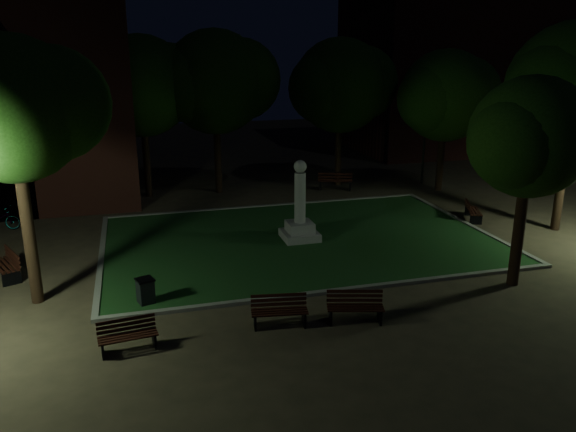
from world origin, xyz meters
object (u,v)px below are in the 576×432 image
(bench_west_near, at_px, (128,336))
(bench_far_side, at_px, (335,182))
(bench_near_left, at_px, (279,312))
(bench_right_side, at_px, (472,212))
(trash_bin, at_px, (146,292))
(monument, at_px, (300,218))
(bench_left_side, at_px, (7,265))
(bench_near_right, at_px, (355,308))

(bench_west_near, distance_m, bench_far_side, 18.07)
(bench_near_left, bearing_deg, bench_right_side, 43.00)
(bench_west_near, relative_size, trash_bin, 1.79)
(bench_right_side, bearing_deg, monument, 117.52)
(bench_near_left, distance_m, bench_left_side, 9.78)
(bench_left_side, xyz_separation_m, bench_far_side, (14.81, 8.42, 0.04))
(bench_right_side, bearing_deg, trash_bin, 132.40)
(bench_west_near, xyz_separation_m, bench_right_side, (14.94, 7.54, 0.01))
(monument, relative_size, trash_bin, 3.77)
(trash_bin, bearing_deg, bench_west_near, -101.82)
(bench_west_near, relative_size, bench_left_side, 0.85)
(monument, xyz_separation_m, bench_west_near, (-6.68, -6.93, -0.58))
(bench_near_left, height_order, bench_west_near, bench_near_left)
(bench_west_near, height_order, bench_right_side, bench_right_side)
(monument, bearing_deg, bench_west_near, -133.96)
(monument, xyz_separation_m, bench_near_right, (-0.50, -7.03, -0.55))
(bench_left_side, distance_m, trash_bin, 5.57)
(monument, relative_size, bench_right_side, 2.00)
(bench_near_right, relative_size, trash_bin, 1.97)
(bench_near_left, xyz_separation_m, trash_bin, (-3.54, 2.30, 0.03))
(bench_west_near, xyz_separation_m, bench_far_side, (10.94, 14.39, 0.09))
(monument, bearing_deg, bench_near_left, -111.36)
(trash_bin, bearing_deg, bench_left_side, 142.28)
(monument, xyz_separation_m, bench_far_side, (4.25, 7.46, -0.48))
(bench_near_right, bearing_deg, bench_right_side, 56.75)
(bench_near_right, xyz_separation_m, bench_left_side, (-10.06, 6.06, 0.03))
(bench_near_left, xyz_separation_m, bench_left_side, (-7.94, 5.71, 0.03))
(monument, distance_m, bench_near_right, 7.06)
(bench_left_side, distance_m, bench_far_side, 17.04)
(bench_near_left, relative_size, bench_far_side, 0.84)
(bench_near_right, distance_m, trash_bin, 6.24)
(bench_right_side, bearing_deg, bench_far_side, 53.64)
(bench_near_left, height_order, bench_left_side, bench_left_side)
(bench_near_right, xyz_separation_m, bench_west_near, (-6.19, 0.09, -0.03))
(monument, bearing_deg, bench_far_side, 60.29)
(monument, height_order, bench_west_near, monument)
(bench_near_right, distance_m, bench_left_side, 11.74)
(bench_near_right, height_order, bench_west_near, bench_near_right)
(bench_near_right, relative_size, bench_left_side, 0.94)
(monument, xyz_separation_m, bench_right_side, (8.26, 0.61, -0.56))
(bench_far_side, height_order, trash_bin, bench_far_side)
(bench_left_side, relative_size, bench_right_side, 1.11)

